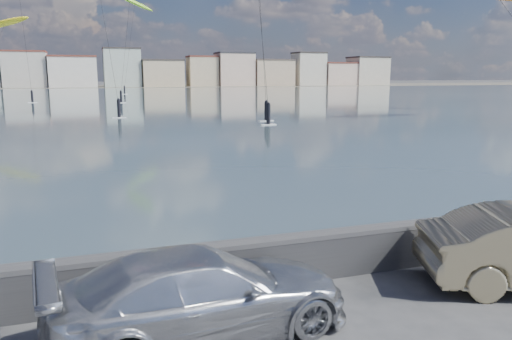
% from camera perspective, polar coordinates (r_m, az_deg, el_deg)
% --- Properties ---
extents(bay_water, '(500.00, 177.00, 0.00)m').
position_cam_1_polar(bay_water, '(98.11, -17.45, 7.79)').
color(bay_water, '#3F545E').
rests_on(bay_water, ground).
extents(far_shore_strip, '(500.00, 60.00, 0.00)m').
position_cam_1_polar(far_shore_strip, '(206.54, -18.32, 9.06)').
color(far_shore_strip, '#4C473D').
rests_on(far_shore_strip, ground).
extents(seawall, '(400.00, 0.36, 1.08)m').
position_cam_1_polar(seawall, '(10.24, -3.01, -10.59)').
color(seawall, '#28282B').
rests_on(seawall, ground).
extents(far_buildings, '(240.79, 13.26, 14.60)m').
position_cam_1_polar(far_buildings, '(192.53, -17.97, 10.79)').
color(far_buildings, beige).
rests_on(far_buildings, ground).
extents(car_silver, '(5.26, 2.55, 1.47)m').
position_cam_1_polar(car_silver, '(8.59, -6.20, -13.86)').
color(car_silver, '#B9BCC1').
rests_on(car_silver, ground).
extents(kitesurfer_1, '(9.33, 9.40, 23.31)m').
position_cam_1_polar(kitesurfer_1, '(126.80, -13.70, 17.96)').
color(kitesurfer_1, '#8CD826').
rests_on(kitesurfer_1, ground).
extents(kitesurfer_11, '(8.91, 18.93, 14.31)m').
position_cam_1_polar(kitesurfer_11, '(96.46, -26.81, 14.66)').
color(kitesurfer_11, yellow).
rests_on(kitesurfer_11, ground).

